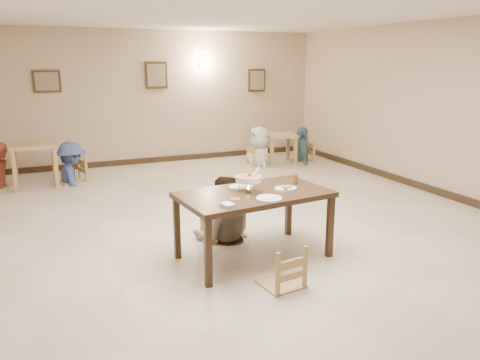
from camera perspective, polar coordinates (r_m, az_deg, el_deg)
name	(u,v)px	position (r m, az deg, el deg)	size (l,w,h in m)	color
floor	(238,230)	(6.59, -0.20, -6.16)	(10.00, 10.00, 0.00)	beige
ceiling	(238,3)	(6.22, -0.23, 20.74)	(10.00, 10.00, 0.00)	silver
wall_back	(153,98)	(10.98, -10.61, 9.84)	(10.00, 10.00, 0.00)	tan
wall_right	(461,111)	(8.61, 25.35, 7.57)	(10.00, 10.00, 0.00)	tan
baseboard_back	(156,160)	(11.15, -10.24, 2.44)	(8.00, 0.06, 0.12)	black
baseboard_right	(450,195)	(8.83, 24.24, -1.72)	(0.06, 10.00, 0.12)	black
picture_a	(47,81)	(10.65, -22.49, 11.05)	(0.55, 0.04, 0.45)	#382712
picture_b	(156,75)	(10.94, -10.16, 12.46)	(0.50, 0.04, 0.60)	#382712
picture_c	(257,80)	(11.77, 2.06, 12.05)	(0.45, 0.04, 0.55)	#382712
wall_sconce	(202,61)	(11.24, -4.60, 14.21)	(0.16, 0.05, 0.22)	#FFD88C
main_table	(254,199)	(5.49, 1.71, -2.32)	(1.83, 1.16, 0.81)	#382517
chair_far	(222,198)	(6.26, -2.16, -2.25)	(0.49, 0.49, 1.05)	tan
chair_near	(281,246)	(4.92, 5.07, -8.05)	(0.41, 0.41, 0.88)	tan
main_diner	(223,176)	(6.06, -2.08, 0.45)	(0.83, 0.65, 1.70)	gray
curry_warmer	(249,179)	(5.44, 1.05, 0.14)	(0.34, 0.30, 0.27)	silver
rice_plate_far	(241,186)	(5.66, 0.10, -0.80)	(0.30, 0.30, 0.07)	white
rice_plate_near	(269,198)	(5.19, 3.57, -2.23)	(0.29, 0.29, 0.07)	white
fried_plate	(286,188)	(5.60, 5.59, -0.97)	(0.28, 0.28, 0.06)	white
chili_dish	(235,199)	(5.16, -0.62, -2.33)	(0.10, 0.10, 0.02)	white
napkin_cutlery	(228,205)	(4.95, -1.49, -3.02)	(0.17, 0.23, 0.03)	white
drink_glass	(295,178)	(5.88, 6.74, 0.20)	(0.07, 0.07, 0.14)	white
bg_table_left	(34,151)	(9.59, -23.87, 3.28)	(0.84, 0.84, 0.82)	tan
bg_table_right	(280,140)	(10.89, 4.94, 4.91)	(0.80, 0.80, 0.68)	tan
bg_chair_lr	(71,157)	(9.65, -19.96, 2.64)	(0.47, 0.47, 1.00)	tan
bg_chair_rl	(259,144)	(10.68, 2.34, 4.36)	(0.44, 0.44, 0.94)	tan
bg_chair_rr	(302,140)	(11.08, 7.57, 4.89)	(0.49, 0.49, 1.05)	tan
bg_diner_b	(69,142)	(9.60, -20.11, 4.39)	(1.03, 0.59, 1.60)	#3C548E
bg_diner_c	(259,127)	(10.62, 2.36, 6.49)	(0.85, 0.55, 1.73)	silver
bg_diner_d	(302,127)	(11.04, 7.63, 6.45)	(0.97, 0.40, 1.65)	slate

